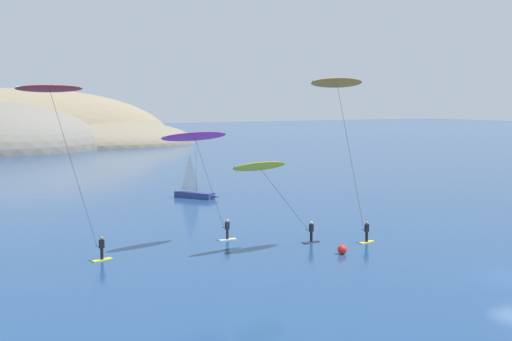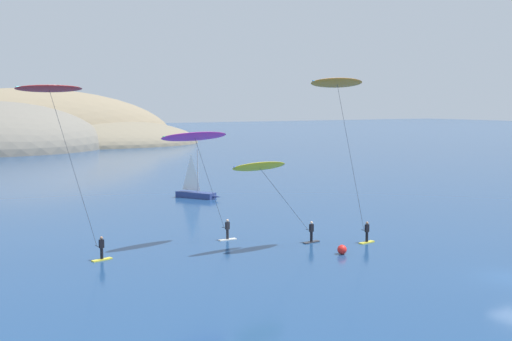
{
  "view_description": "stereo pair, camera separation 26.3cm",
  "coord_description": "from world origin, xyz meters",
  "px_view_note": "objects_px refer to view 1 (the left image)",
  "views": [
    {
      "loc": [
        -34.58,
        -25.51,
        11.1
      ],
      "look_at": [
        -9.29,
        16.37,
        5.9
      ],
      "focal_mm": 45.0,
      "sensor_mm": 36.0,
      "label": 1
    },
    {
      "loc": [
        -34.36,
        -25.64,
        11.1
      ],
      "look_at": [
        -9.29,
        16.37,
        5.9
      ],
      "focal_mm": 45.0,
      "sensor_mm": 36.0,
      "label": 2
    }
  ],
  "objects_px": {
    "kitesurfer_red": "(55,105)",
    "kitesurfer_yellow": "(265,174)",
    "marker_buoy": "(342,249)",
    "kitesurfer_magenta": "(197,143)",
    "sailboat_near": "(197,193)",
    "kitesurfer_orange": "(340,95)"
  },
  "relations": [
    {
      "from": "kitesurfer_red",
      "to": "kitesurfer_yellow",
      "type": "relative_size",
      "value": 1.46
    },
    {
      "from": "marker_buoy",
      "to": "kitesurfer_magenta",
      "type": "bearing_deg",
      "value": 134.52
    },
    {
      "from": "marker_buoy",
      "to": "sailboat_near",
      "type": "bearing_deg",
      "value": 84.41
    },
    {
      "from": "kitesurfer_yellow",
      "to": "marker_buoy",
      "type": "height_order",
      "value": "kitesurfer_yellow"
    },
    {
      "from": "kitesurfer_magenta",
      "to": "kitesurfer_yellow",
      "type": "xyz_separation_m",
      "value": [
        3.57,
        -4.17,
        -2.19
      ]
    },
    {
      "from": "kitesurfer_orange",
      "to": "kitesurfer_yellow",
      "type": "relative_size",
      "value": 1.54
    },
    {
      "from": "kitesurfer_magenta",
      "to": "kitesurfer_red",
      "type": "relative_size",
      "value": 0.73
    },
    {
      "from": "kitesurfer_red",
      "to": "kitesurfer_yellow",
      "type": "bearing_deg",
      "value": -12.19
    },
    {
      "from": "sailboat_near",
      "to": "kitesurfer_red",
      "type": "relative_size",
      "value": 0.46
    },
    {
      "from": "kitesurfer_red",
      "to": "marker_buoy",
      "type": "relative_size",
      "value": 17.6
    },
    {
      "from": "sailboat_near",
      "to": "kitesurfer_magenta",
      "type": "relative_size",
      "value": 0.64
    },
    {
      "from": "sailboat_near",
      "to": "kitesurfer_yellow",
      "type": "distance_m",
      "value": 28.22
    },
    {
      "from": "kitesurfer_yellow",
      "to": "kitesurfer_orange",
      "type": "bearing_deg",
      "value": -22.78
    },
    {
      "from": "sailboat_near",
      "to": "marker_buoy",
      "type": "bearing_deg",
      "value": -95.59
    },
    {
      "from": "sailboat_near",
      "to": "kitesurfer_yellow",
      "type": "height_order",
      "value": "kitesurfer_yellow"
    },
    {
      "from": "sailboat_near",
      "to": "kitesurfer_magenta",
      "type": "height_order",
      "value": "kitesurfer_magenta"
    },
    {
      "from": "sailboat_near",
      "to": "kitesurfer_orange",
      "type": "xyz_separation_m",
      "value": [
        -2.11,
        -28.94,
        11.01
      ]
    },
    {
      "from": "kitesurfer_magenta",
      "to": "marker_buoy",
      "type": "bearing_deg",
      "value": -45.48
    },
    {
      "from": "kitesurfer_magenta",
      "to": "kitesurfer_red",
      "type": "height_order",
      "value": "kitesurfer_red"
    },
    {
      "from": "kitesurfer_magenta",
      "to": "kitesurfer_red",
      "type": "distance_m",
      "value": 11.29
    },
    {
      "from": "marker_buoy",
      "to": "kitesurfer_red",
      "type": "bearing_deg",
      "value": 159.63
    },
    {
      "from": "sailboat_near",
      "to": "kitesurfer_magenta",
      "type": "distance_m",
      "value": 26.14
    }
  ]
}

